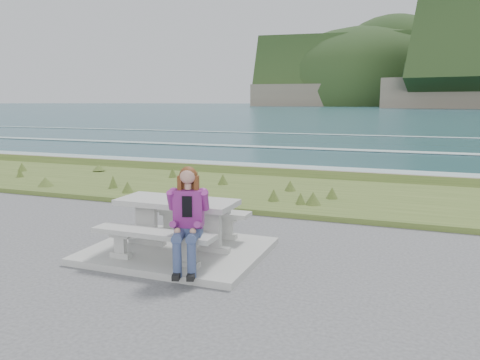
# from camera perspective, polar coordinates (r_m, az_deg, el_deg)

# --- Properties ---
(concrete_slab) EXTENTS (2.60, 2.10, 0.10)m
(concrete_slab) POSITION_cam_1_polar(r_m,az_deg,el_deg) (7.30, -7.57, -8.53)
(concrete_slab) COLOR #979792
(concrete_slab) RESTS_ON ground
(picnic_table) EXTENTS (1.80, 0.75, 0.75)m
(picnic_table) POSITION_cam_1_polar(r_m,az_deg,el_deg) (7.13, -7.69, -3.69)
(picnic_table) COLOR #979792
(picnic_table) RESTS_ON concrete_slab
(bench_landward) EXTENTS (1.80, 0.35, 0.45)m
(bench_landward) POSITION_cam_1_polar(r_m,az_deg,el_deg) (6.61, -10.53, -6.94)
(bench_landward) COLOR #979792
(bench_landward) RESTS_ON concrete_slab
(bench_seaward) EXTENTS (1.80, 0.35, 0.45)m
(bench_seaward) POSITION_cam_1_polar(r_m,az_deg,el_deg) (7.79, -5.21, -4.27)
(bench_seaward) COLOR #979792
(bench_seaward) RESTS_ON concrete_slab
(grass_verge) EXTENTS (160.00, 4.50, 0.22)m
(grass_verge) POSITION_cam_1_polar(r_m,az_deg,el_deg) (11.82, 3.91, -1.72)
(grass_verge) COLOR #364F1D
(grass_verge) RESTS_ON ground
(shore_drop) EXTENTS (160.00, 0.80, 2.20)m
(shore_drop) POSITION_cam_1_polar(r_m,az_deg,el_deg) (14.58, 7.19, 0.38)
(shore_drop) COLOR #6F6253
(shore_drop) RESTS_ON ground
(ocean) EXTENTS (1600.00, 1600.00, 0.09)m
(ocean) POSITION_cam_1_polar(r_m,az_deg,el_deg) (31.63, 14.41, 1.91)
(ocean) COLOR #1B434F
(ocean) RESTS_ON ground
(seated_woman) EXTENTS (0.55, 0.74, 1.37)m
(seated_woman) POSITION_cam_1_polar(r_m,az_deg,el_deg) (6.18, -6.46, -6.49)
(seated_woman) COLOR navy
(seated_woman) RESTS_ON concrete_slab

